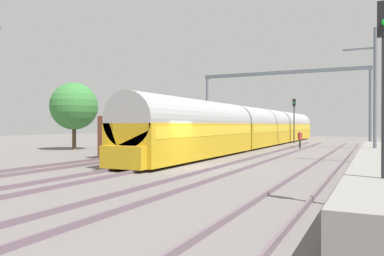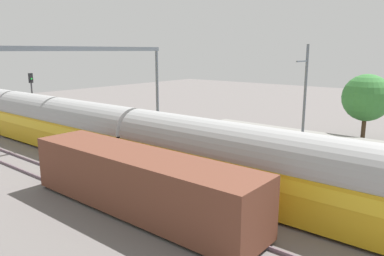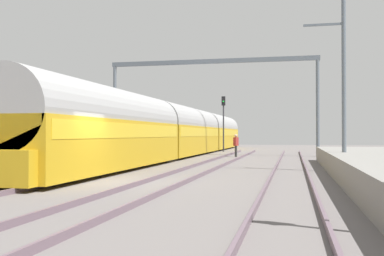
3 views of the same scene
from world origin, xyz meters
The scene contains 10 objects.
ground centered at (0.00, 0.00, 0.00)m, with size 120.00×120.00×0.00m, color slate.
track_west centered at (-2.13, 0.00, 0.08)m, with size 1.52×60.00×0.16m.
track_east centered at (2.13, 0.00, 0.08)m, with size 1.52×60.00×0.16m.
track_far_east centered at (6.38, 0.00, 0.08)m, with size 1.52×60.00×0.16m.
passenger_train centered at (-2.13, 21.19, 1.97)m, with size 2.93×49.20×3.82m.
freight_car centered at (-6.38, 8.15, 1.47)m, with size 2.80×13.00×2.70m.
person_crossing centered at (2.25, 19.37, 1.03)m, with size 0.39×0.46×1.73m.
railway_signal_far centered at (-0.21, 29.46, 3.47)m, with size 0.36×0.30×5.47m.
catenary_gantry centered at (0.00, 21.39, 5.94)m, with size 17.17×0.28×7.86m.
catenary_pole_east_mid centered at (8.74, 6.49, 4.15)m, with size 1.90×0.20×8.00m.
Camera 3 is at (6.50, -15.51, 1.73)m, focal length 43.02 mm.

